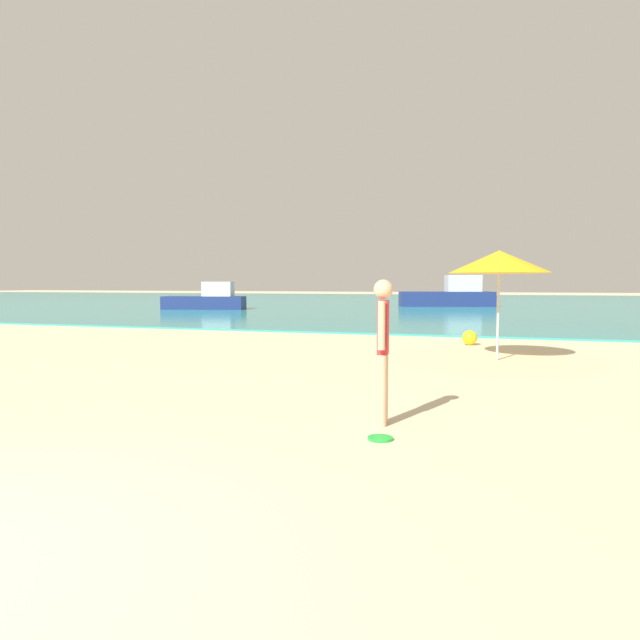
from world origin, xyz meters
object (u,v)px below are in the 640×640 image
at_px(boat_far, 450,296).
at_px(person_standing, 383,343).
at_px(beach_ball, 470,338).
at_px(beach_umbrella, 499,262).
at_px(frisbee, 380,438).
at_px(boat_near, 207,300).

bearing_deg(boat_far, person_standing, 76.72).
bearing_deg(person_standing, beach_ball, -8.29).
xyz_separation_m(beach_ball, beach_umbrella, (0.64, -2.66, 1.82)).
height_order(frisbee, boat_far, boat_far).
xyz_separation_m(boat_near, beach_umbrella, (16.07, -16.82, 1.39)).
bearing_deg(frisbee, boat_near, 122.76).
bearing_deg(beach_ball, boat_near, 137.45).
bearing_deg(boat_near, frisbee, 109.40).
relative_size(frisbee, boat_far, 0.04).
xyz_separation_m(frisbee, beach_ball, (0.53, 8.99, 0.17)).
height_order(frisbee, boat_near, boat_near).
xyz_separation_m(person_standing, beach_umbrella, (1.26, 5.75, 1.09)).
bearing_deg(boat_near, boat_far, -161.00).
relative_size(person_standing, beach_ball, 4.31).
xyz_separation_m(frisbee, beach_umbrella, (1.17, 6.33, 1.99)).
height_order(person_standing, beach_umbrella, beach_umbrella).
bearing_deg(beach_ball, frisbee, -93.36).
bearing_deg(frisbee, person_standing, 98.97).
distance_m(boat_far, beach_umbrella, 25.43).
xyz_separation_m(person_standing, boat_far, (-1.50, 31.00, -0.14)).
bearing_deg(beach_ball, boat_far, 95.36).
height_order(boat_far, beach_umbrella, beach_umbrella).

